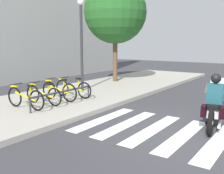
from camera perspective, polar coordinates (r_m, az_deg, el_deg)
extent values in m
plane|color=#38383D|center=(6.71, 15.50, -10.00)|extent=(48.00, 48.00, 0.00)
cube|color=#A8A399|center=(9.58, -14.55, -3.58)|extent=(24.00, 4.40, 0.15)
cube|color=white|center=(6.44, 22.09, -11.20)|extent=(2.80, 0.40, 0.01)
cube|color=white|center=(6.64, 15.26, -10.18)|extent=(2.80, 0.40, 0.01)
cube|color=white|center=(6.93, 8.97, -9.10)|extent=(2.80, 0.40, 0.01)
cube|color=white|center=(7.30, 3.28, -8.02)|extent=(2.80, 0.40, 0.01)
cube|color=white|center=(7.73, -1.80, -6.99)|extent=(2.80, 0.40, 0.01)
torus|color=black|center=(8.33, 21.86, -4.22)|extent=(0.65, 0.22, 0.64)
cylinder|color=silver|center=(8.33, 21.86, -4.22)|extent=(0.13, 0.12, 0.12)
torus|color=black|center=(6.74, 20.76, -7.34)|extent=(0.65, 0.22, 0.64)
cylinder|color=silver|center=(6.74, 20.76, -7.34)|extent=(0.13, 0.12, 0.12)
cube|color=silver|center=(7.50, 21.44, -4.59)|extent=(0.94, 0.42, 0.28)
ellipsoid|color=black|center=(7.67, 21.68, -2.60)|extent=(0.56, 0.36, 0.22)
cube|color=black|center=(7.24, 21.36, -3.84)|extent=(0.60, 0.37, 0.10)
cube|color=black|center=(7.11, 19.41, -4.88)|extent=(0.34, 0.17, 0.28)
cube|color=black|center=(7.08, 22.95, -5.17)|extent=(0.34, 0.17, 0.28)
cylinder|color=silver|center=(8.06, 22.02, -0.54)|extent=(0.13, 0.62, 0.03)
sphere|color=white|center=(8.30, 22.05, -1.66)|extent=(0.18, 0.18, 0.18)
cube|color=silver|center=(8.06, 22.12, 0.76)|extent=(0.10, 0.40, 0.32)
cylinder|color=silver|center=(7.29, 22.54, -7.23)|extent=(0.82, 0.21, 0.08)
cube|color=#1E4C59|center=(7.26, 21.55, -1.41)|extent=(0.32, 0.44, 0.52)
sphere|color=black|center=(7.23, 21.77, 1.75)|extent=(0.26, 0.26, 0.26)
cylinder|color=brown|center=(7.49, 20.06, -0.39)|extent=(0.53, 0.17, 0.26)
cylinder|color=#1E284C|center=(7.49, 20.26, -3.82)|extent=(0.46, 0.21, 0.24)
cylinder|color=#1E284C|center=(7.68, 20.22, -5.92)|extent=(0.11, 0.11, 0.47)
cube|color=black|center=(7.77, 20.16, -7.23)|extent=(0.25, 0.14, 0.08)
cylinder|color=#1E284C|center=(7.47, 22.70, -4.01)|extent=(0.46, 0.21, 0.24)
cylinder|color=#1E284C|center=(7.66, 22.61, -6.11)|extent=(0.11, 0.11, 0.47)
cube|color=black|center=(7.75, 22.53, -7.43)|extent=(0.25, 0.14, 0.08)
torus|color=black|center=(9.06, -20.47, -2.02)|extent=(0.09, 0.65, 0.65)
torus|color=black|center=(8.28, -16.13, -2.84)|extent=(0.09, 0.65, 0.65)
cylinder|color=gold|center=(8.65, -18.42, -1.99)|extent=(0.11, 0.91, 0.25)
cylinder|color=gold|center=(8.43, -17.37, -1.08)|extent=(0.04, 0.04, 0.40)
cube|color=black|center=(8.39, -17.44, 0.25)|extent=(0.11, 0.21, 0.06)
cylinder|color=black|center=(8.90, -20.23, 0.61)|extent=(0.48, 0.06, 0.03)
cube|color=gold|center=(8.99, -20.61, 0.17)|extent=(0.10, 0.28, 0.04)
torus|color=black|center=(9.47, -16.89, -1.43)|extent=(0.09, 0.62, 0.62)
torus|color=black|center=(8.74, -12.46, -2.14)|extent=(0.09, 0.62, 0.62)
cylinder|color=gold|center=(9.09, -14.78, -1.38)|extent=(0.11, 0.91, 0.25)
cylinder|color=gold|center=(8.88, -13.69, -0.56)|extent=(0.04, 0.04, 0.38)
cube|color=black|center=(8.85, -13.74, 0.65)|extent=(0.11, 0.21, 0.06)
cylinder|color=black|center=(9.33, -16.60, 0.98)|extent=(0.48, 0.06, 0.03)
cube|color=gold|center=(9.41, -16.99, 0.57)|extent=(0.10, 0.28, 0.04)
torus|color=black|center=(9.90, -13.54, -0.68)|extent=(0.09, 0.67, 0.66)
torus|color=black|center=(9.24, -9.27, -1.26)|extent=(0.09, 0.67, 0.66)
cylinder|color=gold|center=(9.55, -11.50, -0.56)|extent=(0.11, 0.87, 0.24)
cylinder|color=gold|center=(9.36, -10.44, 0.32)|extent=(0.04, 0.04, 0.41)
cube|color=black|center=(9.33, -10.48, 1.55)|extent=(0.11, 0.21, 0.06)
cylinder|color=black|center=(9.76, -13.24, 1.81)|extent=(0.48, 0.06, 0.03)
cube|color=gold|center=(9.84, -13.62, 1.38)|extent=(0.10, 0.28, 0.04)
torus|color=black|center=(10.42, -10.80, -0.16)|extent=(0.09, 0.63, 0.63)
torus|color=black|center=(9.72, -6.05, -0.74)|extent=(0.09, 0.63, 0.63)
cylinder|color=gold|center=(10.05, -8.52, -0.08)|extent=(0.12, 0.98, 0.26)
cylinder|color=gold|center=(9.85, -7.33, 0.70)|extent=(0.04, 0.04, 0.39)
cube|color=black|center=(9.82, -7.35, 1.82)|extent=(0.11, 0.21, 0.06)
cylinder|color=black|center=(10.28, -10.43, 2.09)|extent=(0.48, 0.06, 0.03)
cube|color=gold|center=(10.37, -10.86, 1.70)|extent=(0.10, 0.28, 0.04)
cylinder|color=#333338|center=(8.91, -10.75, -0.99)|extent=(2.76, 0.07, 0.07)
cylinder|color=#333338|center=(8.11, -17.46, -3.94)|extent=(0.06, 0.06, 0.45)
cylinder|color=#333338|center=(9.90, -5.19, -1.12)|extent=(0.06, 0.06, 0.45)
cylinder|color=#2D2D33|center=(11.36, -6.66, 7.92)|extent=(0.12, 0.12, 3.77)
sphere|color=white|center=(11.48, -6.86, 17.98)|extent=(0.28, 0.28, 0.28)
cylinder|color=brown|center=(14.09, 0.70, 6.02)|extent=(0.24, 0.24, 2.65)
sphere|color=#235B23|center=(14.15, 0.72, 16.05)|extent=(3.27, 3.27, 3.27)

